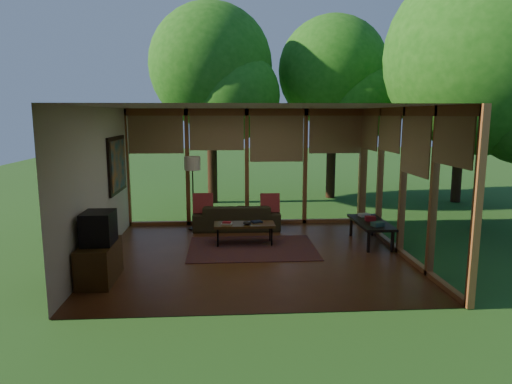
{
  "coord_description": "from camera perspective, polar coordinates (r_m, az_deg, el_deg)",
  "views": [
    {
      "loc": [
        -0.5,
        -8.07,
        2.56
      ],
      "look_at": [
        0.09,
        0.7,
        1.07
      ],
      "focal_mm": 32.0,
      "sensor_mm": 36.0,
      "label": 1
    }
  ],
  "objects": [
    {
      "name": "ct_book_upper",
      "position": [
        9.01,
        -3.68,
        -3.8
      ],
      "size": [
        0.18,
        0.15,
        0.03
      ],
      "primitive_type": "cube",
      "rotation": [
        0.0,
        0.0,
        -0.18
      ],
      "color": "maroon",
      "rests_on": "coffee_table"
    },
    {
      "name": "console_book_a",
      "position": [
        9.05,
        14.97,
        -3.89
      ],
      "size": [
        0.26,
        0.23,
        0.08
      ],
      "primitive_type": "cube",
      "rotation": [
        0.0,
        0.0,
        0.4
      ],
      "color": "#325750",
      "rests_on": "side_console"
    },
    {
      "name": "pillow_right",
      "position": [
        10.26,
        1.76,
        -1.41
      ],
      "size": [
        0.43,
        0.23,
        0.45
      ],
      "primitive_type": "cube",
      "rotation": [
        -0.21,
        0.0,
        0.0
      ],
      "color": "maroon",
      "rests_on": "sofa"
    },
    {
      "name": "ct_bowl",
      "position": [
        8.98,
        -1.12,
        -3.89
      ],
      "size": [
        0.16,
        0.16,
        0.07
      ],
      "primitive_type": "ellipsoid",
      "color": "black",
      "rests_on": "coffee_table"
    },
    {
      "name": "wall_left",
      "position": [
        8.47,
        -19.24,
        0.88
      ],
      "size": [
        0.04,
        5.0,
        2.7
      ],
      "primitive_type": "cube",
      "color": "silver",
      "rests_on": "ground"
    },
    {
      "name": "television",
      "position": [
        7.41,
        -19.08,
        -4.25
      ],
      "size": [
        0.45,
        0.55,
        0.5
      ],
      "primitive_type": "cube",
      "color": "black",
      "rests_on": "media_cabinet"
    },
    {
      "name": "media_cabinet",
      "position": [
        7.56,
        -19.0,
        -8.3
      ],
      "size": [
        0.5,
        1.0,
        0.6
      ],
      "primitive_type": "cube",
      "color": "#4C3314",
      "rests_on": "floor"
    },
    {
      "name": "side_console",
      "position": [
        9.44,
        14.17,
        -3.83
      ],
      "size": [
        0.6,
        1.4,
        0.46
      ],
      "color": "black",
      "rests_on": "floor"
    },
    {
      "name": "coffee_table",
      "position": [
        9.09,
        -1.46,
        -4.18
      ],
      "size": [
        1.2,
        0.5,
        0.43
      ],
      "color": "#4C3314",
      "rests_on": "floor"
    },
    {
      "name": "wall_front",
      "position": [
        5.72,
        1.21,
        -2.58
      ],
      "size": [
        5.5,
        0.04,
        2.7
      ],
      "primitive_type": "cube",
      "color": "silver",
      "rests_on": "ground"
    },
    {
      "name": "tree_ne",
      "position": [
        14.42,
        9.59,
        14.61
      ],
      "size": [
        3.31,
        3.31,
        5.51
      ],
      "color": "#341D13",
      "rests_on": "ground"
    },
    {
      "name": "wall_painting",
      "position": [
        9.78,
        -16.95,
        3.29
      ],
      "size": [
        0.06,
        1.35,
        1.15
      ],
      "color": "black",
      "rests_on": "wall_left"
    },
    {
      "name": "sofa",
      "position": [
        10.33,
        -2.43,
        -3.1
      ],
      "size": [
        1.96,
        0.79,
        0.57
      ],
      "primitive_type": "imported",
      "rotation": [
        0.0,
        0.0,
        3.13
      ],
      "color": "#312C18",
      "rests_on": "floor"
    },
    {
      "name": "console_book_c",
      "position": [
        9.84,
        13.38,
        -2.81
      ],
      "size": [
        0.25,
        0.21,
        0.06
      ],
      "primitive_type": "cube",
      "rotation": [
        0.0,
        0.0,
        0.24
      ],
      "color": "#BAB2A9",
      "rests_on": "side_console"
    },
    {
      "name": "ct_book_lower",
      "position": [
        9.02,
        -3.68,
        -3.98
      ],
      "size": [
        0.24,
        0.2,
        0.03
      ],
      "primitive_type": "cube",
      "rotation": [
        0.0,
        0.0,
        -0.27
      ],
      "color": "#BAB2A9",
      "rests_on": "coffee_table"
    },
    {
      "name": "window_wall_back",
      "position": [
        10.65,
        -1.15,
        3.11
      ],
      "size": [
        5.5,
        0.12,
        2.7
      ],
      "primitive_type": "cube",
      "color": "#97592F",
      "rests_on": "ground"
    },
    {
      "name": "ceiling",
      "position": [
        8.09,
        -0.34,
        10.63
      ],
      "size": [
        5.5,
        5.5,
        0.0
      ],
      "primitive_type": "plane",
      "rotation": [
        3.14,
        0.0,
        0.0
      ],
      "color": "white",
      "rests_on": "ground"
    },
    {
      "name": "floor_lamp",
      "position": [
        10.2,
        -7.95,
        3.05
      ],
      "size": [
        0.36,
        0.36,
        1.65
      ],
      "color": "black",
      "rests_on": "floor"
    },
    {
      "name": "rug",
      "position": [
        8.91,
        -0.48,
        -7.02
      ],
      "size": [
        2.45,
        1.74,
        0.01
      ],
      "primitive_type": "cube",
      "color": "maroon",
      "rests_on": "floor"
    },
    {
      "name": "ct_book_side",
      "position": [
        9.17,
        0.08,
        -3.73
      ],
      "size": [
        0.25,
        0.22,
        0.03
      ],
      "primitive_type": "cube",
      "rotation": [
        0.0,
        0.0,
        0.36
      ],
      "color": "black",
      "rests_on": "coffee_table"
    },
    {
      "name": "tree_se",
      "position": [
        11.13,
        26.51,
        14.84
      ],
      "size": [
        4.12,
        4.12,
        5.82
      ],
      "color": "#341D13",
      "rests_on": "ground"
    },
    {
      "name": "window_wall_right",
      "position": [
        8.78,
        17.89,
        1.25
      ],
      "size": [
        0.12,
        5.0,
        2.7
      ],
      "primitive_type": "cube",
      "color": "#97592F",
      "rests_on": "ground"
    },
    {
      "name": "exterior_lawn",
      "position": [
        18.36,
        23.77,
        0.77
      ],
      "size": [
        40.0,
        40.0,
        0.0
      ],
      "primitive_type": "plane",
      "color": "#285720",
      "rests_on": "ground"
    },
    {
      "name": "tree_far",
      "position": [
        14.49,
        23.22,
        10.9
      ],
      "size": [
        2.98,
        2.98,
        4.58
      ],
      "color": "#341D13",
      "rests_on": "ground"
    },
    {
      "name": "pillow_left",
      "position": [
        10.22,
        -6.64,
        -1.46
      ],
      "size": [
        0.45,
        0.24,
        0.47
      ],
      "primitive_type": "cube",
      "rotation": [
        -0.21,
        0.0,
        0.0
      ],
      "color": "maroon",
      "rests_on": "sofa"
    },
    {
      "name": "tree_nw",
      "position": [
        13.49,
        -5.68,
        15.38
      ],
      "size": [
        3.5,
        3.5,
        5.69
      ],
      "color": "#341D13",
      "rests_on": "ground"
    },
    {
      "name": "console_book_b",
      "position": [
        9.46,
        14.1,
        -3.23
      ],
      "size": [
        0.22,
        0.17,
        0.09
      ],
      "primitive_type": "cube",
      "rotation": [
        0.0,
        0.0,
        -0.11
      ],
      "color": "maroon",
      "rests_on": "side_console"
    },
    {
      "name": "floor",
      "position": [
        8.48,
        -0.32,
        -7.93
      ],
      "size": [
        5.5,
        5.5,
        0.0
      ],
      "primitive_type": "plane",
      "color": "brown",
      "rests_on": "ground"
    }
  ]
}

